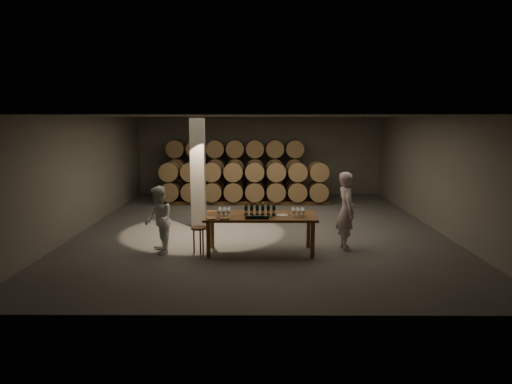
{
  "coord_description": "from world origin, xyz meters",
  "views": [
    {
      "loc": [
        -0.05,
        -12.93,
        3.14
      ],
      "look_at": [
        -0.11,
        -0.34,
        1.1
      ],
      "focal_mm": 32.0,
      "sensor_mm": 36.0,
      "label": 1
    }
  ],
  "objects_px": {
    "stool": "(199,232)",
    "person_man": "(346,211)",
    "notebook_near": "(225,218)",
    "bottle_cluster": "(260,211)",
    "tasting_table": "(260,220)",
    "person_woman": "(159,220)",
    "plate": "(282,215)"
  },
  "relations": [
    {
      "from": "plate",
      "to": "stool",
      "type": "distance_m",
      "value": 1.98
    },
    {
      "from": "bottle_cluster",
      "to": "notebook_near",
      "type": "xyz_separation_m",
      "value": [
        -0.8,
        -0.43,
        -0.09
      ]
    },
    {
      "from": "notebook_near",
      "to": "stool",
      "type": "relative_size",
      "value": 0.35
    },
    {
      "from": "notebook_near",
      "to": "stool",
      "type": "xyz_separation_m",
      "value": [
        -0.63,
        0.34,
        -0.4
      ]
    },
    {
      "from": "notebook_near",
      "to": "person_woman",
      "type": "height_order",
      "value": "person_woman"
    },
    {
      "from": "person_man",
      "to": "person_woman",
      "type": "distance_m",
      "value": 4.46
    },
    {
      "from": "person_man",
      "to": "person_woman",
      "type": "relative_size",
      "value": 1.18
    },
    {
      "from": "bottle_cluster",
      "to": "person_woman",
      "type": "bearing_deg",
      "value": -177.74
    },
    {
      "from": "stool",
      "to": "person_woman",
      "type": "xyz_separation_m",
      "value": [
        -0.94,
        -0.01,
        0.28
      ]
    },
    {
      "from": "stool",
      "to": "person_woman",
      "type": "relative_size",
      "value": 0.4
    },
    {
      "from": "notebook_near",
      "to": "person_man",
      "type": "bearing_deg",
      "value": 4.29
    },
    {
      "from": "tasting_table",
      "to": "person_woman",
      "type": "height_order",
      "value": "person_woman"
    },
    {
      "from": "plate",
      "to": "notebook_near",
      "type": "relative_size",
      "value": 1.27
    },
    {
      "from": "bottle_cluster",
      "to": "person_man",
      "type": "distance_m",
      "value": 2.1
    },
    {
      "from": "notebook_near",
      "to": "stool",
      "type": "bearing_deg",
      "value": 141.97
    },
    {
      "from": "notebook_near",
      "to": "person_man",
      "type": "xyz_separation_m",
      "value": [
        2.87,
        0.72,
        0.03
      ]
    },
    {
      "from": "notebook_near",
      "to": "person_man",
      "type": "distance_m",
      "value": 2.96
    },
    {
      "from": "stool",
      "to": "person_man",
      "type": "bearing_deg",
      "value": 6.16
    },
    {
      "from": "bottle_cluster",
      "to": "person_woman",
      "type": "xyz_separation_m",
      "value": [
        -2.36,
        -0.09,
        -0.21
      ]
    },
    {
      "from": "stool",
      "to": "notebook_near",
      "type": "bearing_deg",
      "value": -28.29
    },
    {
      "from": "tasting_table",
      "to": "bottle_cluster",
      "type": "xyz_separation_m",
      "value": [
        -0.01,
        0.02,
        0.21
      ]
    },
    {
      "from": "bottle_cluster",
      "to": "stool",
      "type": "height_order",
      "value": "bottle_cluster"
    },
    {
      "from": "tasting_table",
      "to": "plate",
      "type": "height_order",
      "value": "plate"
    },
    {
      "from": "plate",
      "to": "person_woman",
      "type": "bearing_deg",
      "value": -179.52
    },
    {
      "from": "stool",
      "to": "person_man",
      "type": "height_order",
      "value": "person_man"
    },
    {
      "from": "stool",
      "to": "person_man",
      "type": "distance_m",
      "value": 3.55
    },
    {
      "from": "bottle_cluster",
      "to": "notebook_near",
      "type": "height_order",
      "value": "bottle_cluster"
    },
    {
      "from": "notebook_near",
      "to": "tasting_table",
      "type": "bearing_deg",
      "value": 17.06
    },
    {
      "from": "stool",
      "to": "person_woman",
      "type": "bearing_deg",
      "value": -179.66
    },
    {
      "from": "notebook_near",
      "to": "stool",
      "type": "distance_m",
      "value": 0.82
    },
    {
      "from": "stool",
      "to": "plate",
      "type": "bearing_deg",
      "value": 0.54
    },
    {
      "from": "tasting_table",
      "to": "stool",
      "type": "bearing_deg",
      "value": -177.28
    }
  ]
}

